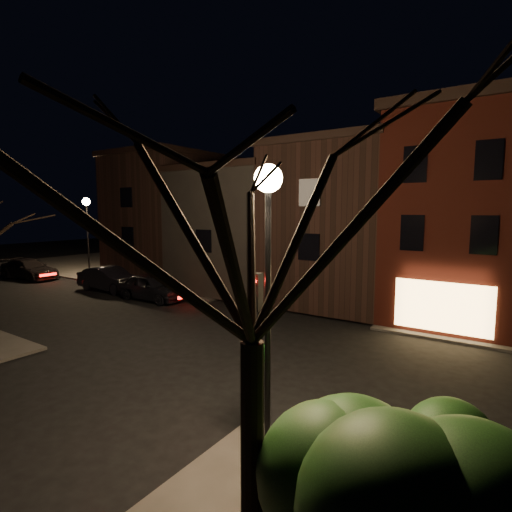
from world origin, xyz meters
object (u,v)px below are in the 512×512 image
Objects in this scene: bare_tree_right at (252,174)px; street_lamp_near at (268,231)px; street_lamp_far at (87,215)px; traffic_signal at (257,329)px; parked_car_b at (110,279)px; parked_car_a at (152,287)px; parked_car_c at (29,269)px; evergreen_bush at (393,503)px.

street_lamp_near is at bearing 117.47° from bare_tree_right.
traffic_signal is at bearing -25.45° from street_lamp_far.
parked_car_b is at bearing 149.02° from bare_tree_right.
parked_car_a is (-14.61, 9.54, -4.34)m from street_lamp_near.
parked_car_c is at bearing 158.83° from bare_tree_right.
traffic_signal is 29.71m from parked_car_c.
street_lamp_near and street_lamp_far have the same top height.
parked_car_a is at bearing -93.87° from parked_car_b.
parked_car_c is (-3.73, -2.99, -4.37)m from street_lamp_far.
parked_car_c is (-14.31, -0.33, -0.03)m from parked_car_a.
bare_tree_right is 1.65× the size of parked_car_b.
street_lamp_far is at bearing -56.59° from parked_car_c.
bare_tree_right is 24.43m from parked_car_b.
street_lamp_near is 1.16× the size of parked_car_c.
street_lamp_near is 5.24m from evergreen_bush.
evergreen_bush reaches higher than parked_car_c.
street_lamp_far is 0.76× the size of bare_tree_right.
evergreen_bush is at bearing -31.22° from street_lamp_near.
evergreen_bush is 0.69× the size of parked_car_a.
bare_tree_right is at bearing -121.85° from parked_car_b.
street_lamp_far is 30.32m from bare_tree_right.
street_lamp_far is 1.16× the size of parked_car_c.
evergreen_bush is at bearing 14.04° from bare_tree_right.
parked_car_b is (-22.45, 11.78, -0.79)m from evergreen_bush.
bare_tree_right reaches higher than street_lamp_near.
parked_car_a is (-17.91, 11.54, -0.80)m from evergreen_bush.
parked_car_c is at bearing 92.46° from parked_car_b.
street_lamp_far is at bearing 154.55° from traffic_signal.
evergreen_bush reaches higher than parked_car_b.
parked_car_b is 9.80m from parked_car_c.
street_lamp_near is 30.67m from parked_car_c.
traffic_signal is 0.82× the size of parked_car_a.
street_lamp_far is 27.35m from traffic_signal.
parked_car_b is at bearing -21.81° from street_lamp_far.
street_lamp_near is at bearing 148.78° from evergreen_bush.
traffic_signal is 16.80m from parked_car_a.
street_lamp_near is 1.26× the size of parked_car_b.
evergreen_bush is (3.30, -2.00, -3.54)m from street_lamp_near.
traffic_signal is 0.48× the size of bare_tree_right.
evergreen_bush is 0.61× the size of parked_car_c.
street_lamp_far is at bearing 150.98° from bare_tree_right.
parked_car_c is (-28.93, 9.21, -4.37)m from street_lamp_near.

